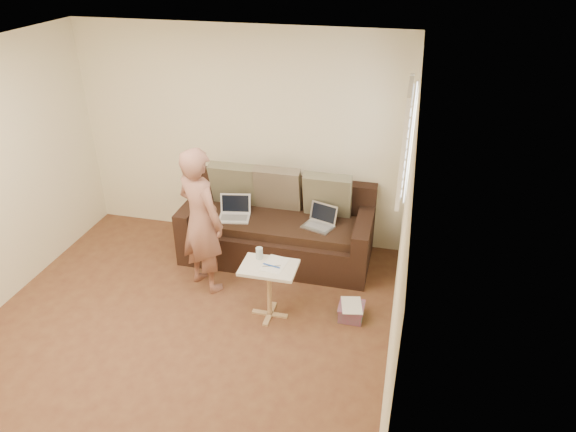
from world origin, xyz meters
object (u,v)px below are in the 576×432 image
at_px(sofa, 277,225).
at_px(person, 201,221).
at_px(striped_box, 351,311).
at_px(drinking_glass, 259,253).
at_px(laptop_white, 234,219).
at_px(laptop_silver, 318,227).
at_px(side_table, 269,291).

xyz_separation_m(sofa, person, (-0.62, -0.75, 0.39)).
bearing_deg(striped_box, sofa, 137.23).
bearing_deg(drinking_glass, person, 161.60).
distance_m(laptop_white, person, 0.70).
height_order(laptop_silver, striped_box, laptop_silver).
distance_m(laptop_white, drinking_glass, 1.03).
distance_m(laptop_white, side_table, 1.20).
height_order(side_table, drinking_glass, drinking_glass).
height_order(sofa, laptop_silver, sofa).
relative_size(laptop_white, side_table, 0.59).
height_order(laptop_silver, drinking_glass, drinking_glass).
bearing_deg(side_table, person, 157.41).
bearing_deg(sofa, side_table, -79.49).
bearing_deg(laptop_white, person, -113.53).
bearing_deg(striped_box, laptop_white, 151.60).
xyz_separation_m(sofa, laptop_white, (-0.49, -0.13, 0.10)).
height_order(person, striped_box, person).
bearing_deg(striped_box, drinking_glass, -177.72).
xyz_separation_m(laptop_white, striped_box, (1.50, -0.81, -0.44)).
bearing_deg(laptop_silver, drinking_glass, -96.48).
bearing_deg(laptop_silver, side_table, -87.45).
bearing_deg(striped_box, person, 173.23).
bearing_deg(person, side_table, -174.13).
distance_m(sofa, side_table, 1.12).
distance_m(side_table, striped_box, 0.86).
relative_size(laptop_white, drinking_glass, 2.96).
bearing_deg(laptop_white, sofa, 3.95).
height_order(sofa, striped_box, sofa).
xyz_separation_m(side_table, drinking_glass, (-0.13, 0.11, 0.36)).
bearing_deg(drinking_glass, striped_box, 2.28).
bearing_deg(sofa, striped_box, -42.77).
xyz_separation_m(laptop_silver, side_table, (-0.30, -1.00, -0.22)).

